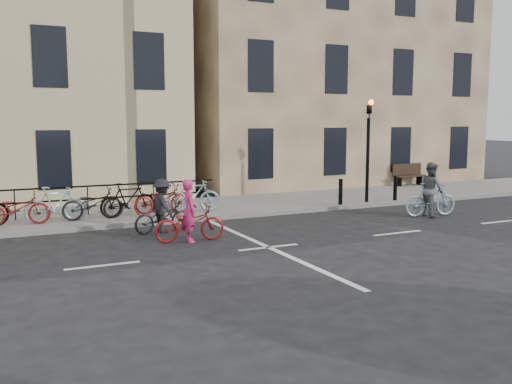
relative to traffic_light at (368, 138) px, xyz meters
name	(u,v)px	position (x,y,z in m)	size (l,w,h in m)	color
ground	(268,247)	(-6.20, -4.34, -2.45)	(120.00, 120.00, 0.00)	black
sidewalk	(65,218)	(-10.20, 1.66, -2.38)	(46.00, 4.00, 0.15)	slate
building_east	(310,58)	(2.80, 8.66, 3.70)	(14.00, 10.00, 12.00)	#886D52
traffic_light	(368,138)	(0.00, 0.00, 0.00)	(0.18, 0.30, 3.90)	black
bollard_east	(341,192)	(-1.20, -0.09, -1.85)	(0.14, 0.14, 0.90)	black
bollard_west	(395,188)	(1.20, -0.09, -1.85)	(0.14, 0.14, 0.90)	black
bench	(408,174)	(4.80, 3.39, -1.78)	(1.60, 0.41, 0.97)	black
parked_bikes	(73,204)	(-10.07, 0.70, -1.81)	(9.35, 1.23, 1.05)	black
cyclist_pink	(190,220)	(-7.70, -2.83, -1.90)	(1.86, 0.82, 1.60)	maroon
cyclist_grey	(431,195)	(0.54, -2.65, -1.74)	(1.87, 0.95, 1.75)	#83A2AB
cyclist_dark	(162,211)	(-7.99, -1.40, -1.87)	(1.75, 1.05, 1.49)	black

